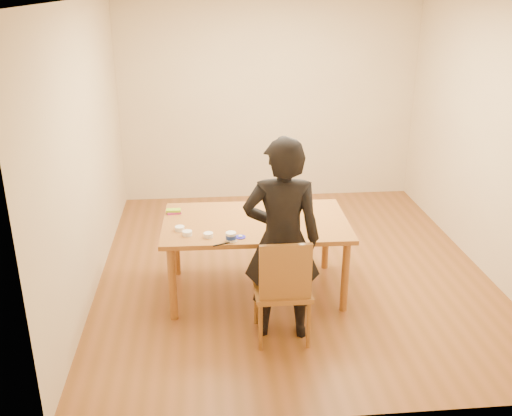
{
  "coord_description": "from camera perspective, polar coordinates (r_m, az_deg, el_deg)",
  "views": [
    {
      "loc": [
        -0.88,
        -5.36,
        2.84
      ],
      "look_at": [
        -0.43,
        -0.49,
        0.9
      ],
      "focal_mm": 40.0,
      "sensor_mm": 36.0,
      "label": 1
    }
  ],
  "objects": [
    {
      "name": "ramekin_yellow",
      "position": [
        5.19,
        -7.64,
        -2.05
      ],
      "size": [
        0.09,
        0.09,
        0.04
      ],
      "primitive_type": "cylinder",
      "color": "white",
      "rests_on": "dining_table"
    },
    {
      "name": "frosting_dome",
      "position": [
        5.4,
        2.37,
        0.08
      ],
      "size": [
        0.22,
        0.22,
        0.03
      ],
      "primitive_type": "ellipsoid",
      "color": "white",
      "rests_on": "cake"
    },
    {
      "name": "spatula",
      "position": [
        4.89,
        -3.49,
        -3.63
      ],
      "size": [
        0.15,
        0.07,
        0.01
      ],
      "primitive_type": "cube",
      "rotation": [
        0.0,
        0.0,
        0.4
      ],
      "color": "black",
      "rests_on": "dining_table"
    },
    {
      "name": "dining_chair",
      "position": [
        4.82,
        2.59,
        -8.1
      ],
      "size": [
        0.47,
        0.47,
        0.04
      ],
      "primitive_type": "cube",
      "rotation": [
        0.0,
        0.0,
        0.0
      ],
      "color": "brown",
      "rests_on": "floor"
    },
    {
      "name": "frosting_tub",
      "position": [
        4.94,
        -2.52,
        -2.89
      ],
      "size": [
        0.09,
        0.09,
        0.08
      ],
      "primitive_type": "cylinder",
      "color": "white",
      "rests_on": "dining_table"
    },
    {
      "name": "candy_box_pink",
      "position": [
        5.58,
        -8.19,
        -0.45
      ],
      "size": [
        0.14,
        0.08,
        0.02
      ],
      "primitive_type": "cube",
      "rotation": [
        0.0,
        0.0,
        0.14
      ],
      "color": "#E93680",
      "rests_on": "dining_table"
    },
    {
      "name": "ramekin_multi",
      "position": [
        5.09,
        -6.88,
        -2.52
      ],
      "size": [
        0.09,
        0.09,
        0.04
      ],
      "primitive_type": "cylinder",
      "color": "white",
      "rests_on": "dining_table"
    },
    {
      "name": "cake_plate",
      "position": [
        5.44,
        2.36,
        -0.85
      ],
      "size": [
        0.26,
        0.26,
        0.02
      ],
      "primitive_type": "cylinder",
      "color": "#B00B35",
      "rests_on": "dining_table"
    },
    {
      "name": "ramekin_green",
      "position": [
        5.03,
        -4.79,
        -2.71
      ],
      "size": [
        0.08,
        0.08,
        0.04
      ],
      "primitive_type": "cylinder",
      "color": "white",
      "rests_on": "dining_table"
    },
    {
      "name": "candy_box_green",
      "position": [
        5.58,
        -8.25,
        -0.24
      ],
      "size": [
        0.14,
        0.07,
        0.02
      ],
      "primitive_type": "cube",
      "rotation": [
        0.0,
        0.0,
        -0.01
      ],
      "color": "#3B991C",
      "rests_on": "candy_box_pink"
    },
    {
      "name": "frosting_dollop",
      "position": [
        5.01,
        -1.57,
        -2.79
      ],
      "size": [
        0.04,
        0.04,
        0.02
      ],
      "primitive_type": "ellipsoid",
      "color": "white",
      "rests_on": "frosting_lid"
    },
    {
      "name": "dining_table",
      "position": [
        5.37,
        -0.05,
        -1.49
      ],
      "size": [
        1.76,
        1.07,
        0.04
      ],
      "primitive_type": "cube",
      "rotation": [
        0.0,
        0.0,
        -0.02
      ],
      "color": "brown",
      "rests_on": "floor"
    },
    {
      "name": "room_shell",
      "position": [
        5.96,
        3.38,
        7.11
      ],
      "size": [
        4.0,
        4.5,
        2.7
      ],
      "color": "brown",
      "rests_on": "ground"
    },
    {
      "name": "person",
      "position": [
        4.66,
        2.61,
        -3.25
      ],
      "size": [
        0.68,
        0.48,
        1.76
      ],
      "primitive_type": "imported",
      "rotation": [
        0.0,
        0.0,
        3.04
      ],
      "color": "black",
      "rests_on": "floor"
    },
    {
      "name": "frosting_lid",
      "position": [
        5.02,
        -1.57,
        -2.92
      ],
      "size": [
        0.09,
        0.09,
        0.01
      ],
      "primitive_type": "cylinder",
      "color": "#1E1AAB",
      "rests_on": "dining_table"
    },
    {
      "name": "cake",
      "position": [
        5.42,
        2.36,
        -0.41
      ],
      "size": [
        0.23,
        0.23,
        0.07
      ],
      "primitive_type": "cylinder",
      "color": "white",
      "rests_on": "cake_plate"
    }
  ]
}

